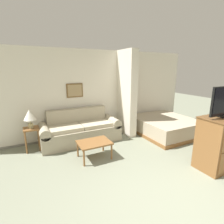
# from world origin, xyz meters

# --- Properties ---
(ground_plane) EXTENTS (20.00, 20.00, 0.00)m
(ground_plane) POSITION_xyz_m (0.00, 0.00, 0.00)
(ground_plane) COLOR gray
(wall_back) EXTENTS (6.88, 0.16, 2.60)m
(wall_back) POSITION_xyz_m (-0.00, 3.72, 1.29)
(wall_back) COLOR silver
(wall_back) RESTS_ON ground_plane
(wall_partition_pillar) EXTENTS (0.24, 0.85, 2.60)m
(wall_partition_pillar) POSITION_xyz_m (0.92, 3.23, 1.30)
(wall_partition_pillar) COLOR silver
(wall_partition_pillar) RESTS_ON ground_plane
(couch) EXTENTS (2.22, 0.84, 0.92)m
(couch) POSITION_xyz_m (-0.59, 3.24, 0.33)
(couch) COLOR tan
(couch) RESTS_ON ground_plane
(coffee_table) EXTENTS (0.74, 0.56, 0.40)m
(coffee_table) POSITION_xyz_m (-0.60, 2.15, 0.36)
(coffee_table) COLOR brown
(coffee_table) RESTS_ON ground_plane
(side_table) EXTENTS (0.37, 0.37, 0.60)m
(side_table) POSITION_xyz_m (-1.86, 3.26, 0.47)
(side_table) COLOR brown
(side_table) RESTS_ON ground_plane
(table_lamp) EXTENTS (0.29, 0.29, 0.47)m
(table_lamp) POSITION_xyz_m (-1.86, 3.26, 0.92)
(table_lamp) COLOR tan
(table_lamp) RESTS_ON side_table
(tv_dresser) EXTENTS (0.95, 0.57, 1.11)m
(tv_dresser) POSITION_xyz_m (1.60, 0.60, 0.55)
(tv_dresser) COLOR brown
(tv_dresser) RESTS_ON ground_plane
(bed) EXTENTS (1.71, 1.91, 0.50)m
(bed) POSITION_xyz_m (2.02, 2.67, 0.26)
(bed) COLOR brown
(bed) RESTS_ON ground_plane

